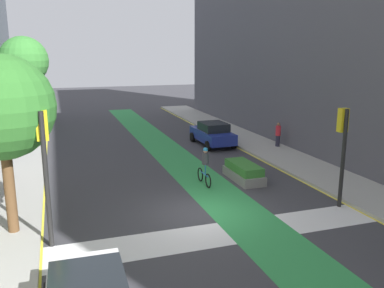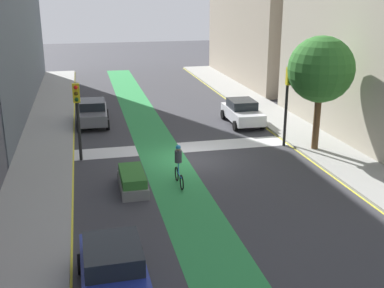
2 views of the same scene
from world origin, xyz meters
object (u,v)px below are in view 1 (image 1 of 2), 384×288
object	(u,v)px
pedestrian_sidewalk_right_a	(278,134)
street_tree_far	(24,61)
traffic_signal_near_right	(343,138)
car_blue_right_far	(213,134)
median_planter	(244,172)
street_tree_near	(1,108)
cyclist_in_lane	(205,165)
traffic_signal_near_left	(44,153)
pedestrian_sidewalk_left_a	(14,134)

from	to	relation	value
pedestrian_sidewalk_right_a	street_tree_far	distance (m)	20.52
traffic_signal_near_right	car_blue_right_far	distance (m)	12.17
car_blue_right_far	pedestrian_sidewalk_right_a	world-z (taller)	pedestrian_sidewalk_right_a
car_blue_right_far	street_tree_far	world-z (taller)	street_tree_far
car_blue_right_far	median_planter	distance (m)	7.76
traffic_signal_near_right	car_blue_right_far	bearing A→B (deg)	94.04
median_planter	street_tree_near	bearing A→B (deg)	-163.37
cyclist_in_lane	street_tree_near	distance (m)	9.36
traffic_signal_near_left	car_blue_right_far	xyz separation A→B (m)	(10.37, 11.86, -2.32)
car_blue_right_far	street_tree_near	bearing A→B (deg)	-137.33
car_blue_right_far	cyclist_in_lane	bearing A→B (deg)	-113.95
car_blue_right_far	pedestrian_sidewalk_right_a	xyz separation A→B (m)	(3.67, -2.29, 0.14)
pedestrian_sidewalk_right_a	pedestrian_sidewalk_left_a	world-z (taller)	pedestrian_sidewalk_left_a
traffic_signal_near_right	median_planter	xyz separation A→B (m)	(-2.19, 4.34, -2.44)
traffic_signal_near_left	street_tree_near	world-z (taller)	street_tree_near
cyclist_in_lane	pedestrian_sidewalk_left_a	world-z (taller)	cyclist_in_lane
pedestrian_sidewalk_right_a	pedestrian_sidewalk_left_a	distance (m)	17.24
traffic_signal_near_left	street_tree_near	size ratio (longest dim) A/B	0.74
street_tree_near	median_planter	distance (m)	11.44
traffic_signal_near_right	street_tree_near	bearing A→B (deg)	174.16
traffic_signal_near_right	street_tree_far	distance (m)	25.68
street_tree_near	pedestrian_sidewalk_right_a	bearing A→B (deg)	28.82
cyclist_in_lane	pedestrian_sidewalk_right_a	bearing A→B (deg)	37.43
pedestrian_sidewalk_right_a	traffic_signal_near_right	bearing A→B (deg)	-106.27
traffic_signal_near_right	cyclist_in_lane	world-z (taller)	traffic_signal_near_right
traffic_signal_near_left	pedestrian_sidewalk_right_a	size ratio (longest dim) A/B	2.85
pedestrian_sidewalk_right_a	street_tree_near	size ratio (longest dim) A/B	0.26
pedestrian_sidewalk_left_a	street_tree_far	xyz separation A→B (m)	(0.60, 6.82, 4.49)
median_planter	car_blue_right_far	bearing A→B (deg)	80.02
traffic_signal_near_left	median_planter	bearing A→B (deg)	25.10
car_blue_right_far	cyclist_in_lane	size ratio (longest dim) A/B	2.28
traffic_signal_near_left	car_blue_right_far	distance (m)	15.92
pedestrian_sidewalk_right_a	traffic_signal_near_left	bearing A→B (deg)	-145.73
traffic_signal_near_left	street_tree_near	distance (m)	2.15
street_tree_far	pedestrian_sidewalk_right_a	bearing A→B (deg)	-38.21
cyclist_in_lane	median_planter	distance (m)	2.17
traffic_signal_near_left	pedestrian_sidewalk_left_a	bearing A→B (deg)	98.58
pedestrian_sidewalk_left_a	median_planter	xyz separation A→B (m)	(11.31, -10.90, -0.58)
cyclist_in_lane	median_planter	bearing A→B (deg)	2.70
pedestrian_sidewalk_right_a	street_tree_far	bearing A→B (deg)	141.79
street_tree_far	median_planter	size ratio (longest dim) A/B	2.71
pedestrian_sidewalk_left_a	street_tree_near	xyz separation A→B (m)	(1.05, -13.96, 3.46)
pedestrian_sidewalk_left_a	street_tree_far	world-z (taller)	street_tree_far
pedestrian_sidewalk_right_a	median_planter	bearing A→B (deg)	-133.20
traffic_signal_near_right	pedestrian_sidewalk_right_a	distance (m)	10.25
traffic_signal_near_left	median_planter	size ratio (longest dim) A/B	1.66
car_blue_right_far	cyclist_in_lane	xyz separation A→B (m)	(-3.43, -7.73, 0.17)
cyclist_in_lane	street_tree_far	size ratio (longest dim) A/B	0.26
pedestrian_sidewalk_left_a	street_tree_far	distance (m)	8.18
traffic_signal_near_left	street_tree_far	distance (m)	22.13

